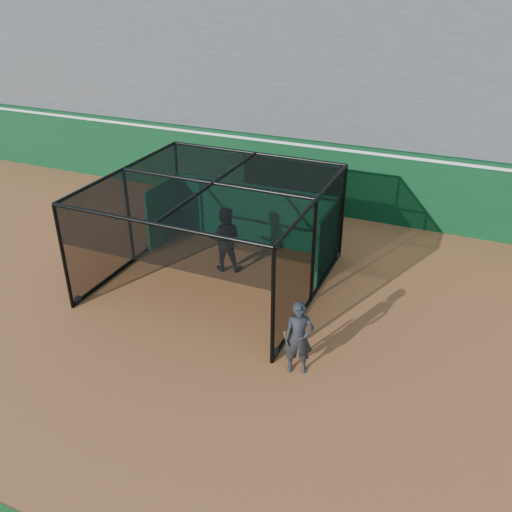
% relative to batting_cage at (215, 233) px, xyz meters
% --- Properties ---
extents(ground, '(120.00, 120.00, 0.00)m').
position_rel_batting_cage_xyz_m(ground, '(0.48, -2.72, -1.41)').
color(ground, '#95522B').
rests_on(ground, ground).
extents(outfield_wall, '(50.00, 0.50, 2.50)m').
position_rel_batting_cage_xyz_m(outfield_wall, '(0.48, 5.78, -0.12)').
color(outfield_wall, '#093418').
rests_on(outfield_wall, ground).
extents(grandstand, '(50.00, 7.85, 8.95)m').
position_rel_batting_cage_xyz_m(grandstand, '(0.48, 9.55, 3.07)').
color(grandstand, '#4C4C4F').
rests_on(grandstand, ground).
extents(batting_cage, '(5.54, 5.46, 2.82)m').
position_rel_batting_cage_xyz_m(batting_cage, '(0.00, 0.00, 0.00)').
color(batting_cage, black).
rests_on(batting_cage, ground).
extents(batter, '(1.09, 0.96, 1.89)m').
position_rel_batting_cage_xyz_m(batter, '(-0.05, 0.64, -0.47)').
color(batter, black).
rests_on(batter, ground).
extents(on_deck_player, '(0.72, 0.60, 1.68)m').
position_rel_batting_cage_xyz_m(on_deck_player, '(3.32, -2.72, -0.57)').
color(on_deck_player, black).
rests_on(on_deck_player, ground).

